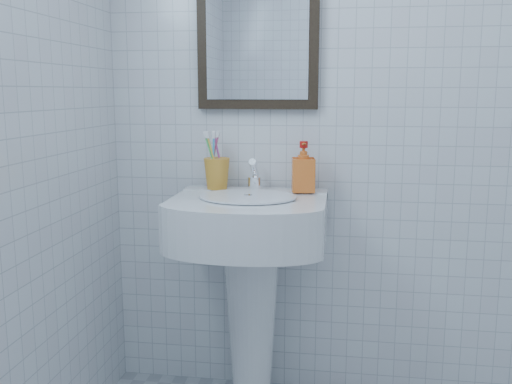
# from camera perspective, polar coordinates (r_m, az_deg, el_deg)

# --- Properties ---
(wall_back) EXTENTS (2.20, 0.02, 2.50)m
(wall_back) POSITION_cam_1_polar(r_m,az_deg,el_deg) (2.39, 11.41, 8.33)
(wall_back) COLOR silver
(wall_back) RESTS_ON ground
(washbasin) EXTENTS (0.60, 0.44, 0.92)m
(washbasin) POSITION_cam_1_polar(r_m,az_deg,el_deg) (2.31, -0.56, -7.48)
(washbasin) COLOR silver
(washbasin) RESTS_ON ground
(faucet) EXTENTS (0.06, 0.12, 0.14)m
(faucet) POSITION_cam_1_polar(r_m,az_deg,el_deg) (2.34, -0.15, 1.48)
(faucet) COLOR white
(faucet) RESTS_ON washbasin
(toothbrush_cup) EXTENTS (0.13, 0.13, 0.13)m
(toothbrush_cup) POSITION_cam_1_polar(r_m,az_deg,el_deg) (2.38, -3.93, 1.86)
(toothbrush_cup) COLOR orange
(toothbrush_cup) RESTS_ON washbasin
(soap_dispenser) EXTENTS (0.10, 0.10, 0.20)m
(soap_dispenser) POSITION_cam_1_polar(r_m,az_deg,el_deg) (2.31, 4.76, 2.52)
(soap_dispenser) COLOR #D74715
(soap_dispenser) RESTS_ON washbasin
(wall_mirror) EXTENTS (0.50, 0.04, 0.62)m
(wall_mirror) POSITION_cam_1_polar(r_m,az_deg,el_deg) (2.41, 0.16, 15.68)
(wall_mirror) COLOR black
(wall_mirror) RESTS_ON wall_back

